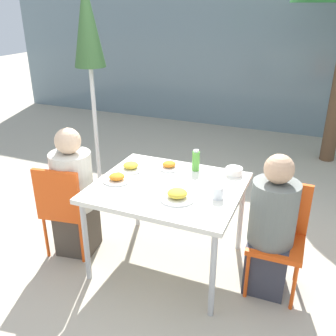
{
  "coord_description": "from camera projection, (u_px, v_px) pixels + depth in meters",
  "views": [
    {
      "loc": [
        1.03,
        -2.47,
        2.08
      ],
      "look_at": [
        0.0,
        0.0,
        0.9
      ],
      "focal_mm": 40.0,
      "sensor_mm": 36.0,
      "label": 1
    }
  ],
  "objects": [
    {
      "name": "person_right",
      "position": [
        271.0,
        230.0,
        2.78
      ],
      "size": [
        0.34,
        0.34,
        1.14
      ],
      "rotation": [
        0.0,
        0.0,
        -3.13
      ],
      "color": "#383842",
      "rests_on": "ground"
    },
    {
      "name": "plate_3",
      "position": [
        177.0,
        195.0,
        2.77
      ],
      "size": [
        0.27,
        0.27,
        0.07
      ],
      "color": "white",
      "rests_on": "dining_table"
    },
    {
      "name": "closed_umbrella",
      "position": [
        89.0,
        41.0,
        3.63
      ],
      "size": [
        0.36,
        0.36,
        2.34
      ],
      "color": "#333333",
      "rests_on": "ground"
    },
    {
      "name": "plate_1",
      "position": [
        131.0,
        167.0,
        3.25
      ],
      "size": [
        0.24,
        0.24,
        0.07
      ],
      "color": "white",
      "rests_on": "dining_table"
    },
    {
      "name": "dining_table",
      "position": [
        168.0,
        192.0,
        3.01
      ],
      "size": [
        1.16,
        1.0,
        0.75
      ],
      "color": "silver",
      "rests_on": "ground"
    },
    {
      "name": "ground_plane",
      "position": [
        168.0,
        262.0,
        3.28
      ],
      "size": [
        24.0,
        24.0,
        0.0
      ],
      "primitive_type": "plane",
      "color": "#B2A893"
    },
    {
      "name": "salad_bowl",
      "position": [
        234.0,
        171.0,
        3.15
      ],
      "size": [
        0.14,
        0.14,
        0.06
      ],
      "color": "white",
      "rests_on": "dining_table"
    },
    {
      "name": "chair_right",
      "position": [
        279.0,
        229.0,
        2.85
      ],
      "size": [
        0.4,
        0.4,
        0.86
      ],
      "rotation": [
        0.0,
        0.0,
        -3.13
      ],
      "color": "#E54C14",
      "rests_on": "ground"
    },
    {
      "name": "plate_0",
      "position": [
        169.0,
        166.0,
        3.28
      ],
      "size": [
        0.21,
        0.21,
        0.06
      ],
      "color": "white",
      "rests_on": "dining_table"
    },
    {
      "name": "bottle",
      "position": [
        196.0,
        161.0,
        3.21
      ],
      "size": [
        0.07,
        0.07,
        0.19
      ],
      "color": "#51A338",
      "rests_on": "dining_table"
    },
    {
      "name": "drinking_cup",
      "position": [
        218.0,
        193.0,
        2.76
      ],
      "size": [
        0.08,
        0.08,
        0.1
      ],
      "color": "white",
      "rests_on": "dining_table"
    },
    {
      "name": "building_facade",
      "position": [
        265.0,
        41.0,
        6.2
      ],
      "size": [
        10.0,
        0.2,
        3.0
      ],
      "color": "slate",
      "rests_on": "ground"
    },
    {
      "name": "chair_left",
      "position": [
        65.0,
        204.0,
        3.2
      ],
      "size": [
        0.46,
        0.46,
        0.86
      ],
      "rotation": [
        0.0,
        0.0,
        0.16
      ],
      "color": "#E54C14",
      "rests_on": "ground"
    },
    {
      "name": "person_left",
      "position": [
        74.0,
        196.0,
        3.25
      ],
      "size": [
        0.36,
        0.36,
        1.16
      ],
      "rotation": [
        0.0,
        0.0,
        0.16
      ],
      "color": "#473D33",
      "rests_on": "ground"
    },
    {
      "name": "plate_2",
      "position": [
        117.0,
        178.0,
        3.04
      ],
      "size": [
        0.23,
        0.23,
        0.06
      ],
      "color": "white",
      "rests_on": "dining_table"
    }
  ]
}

